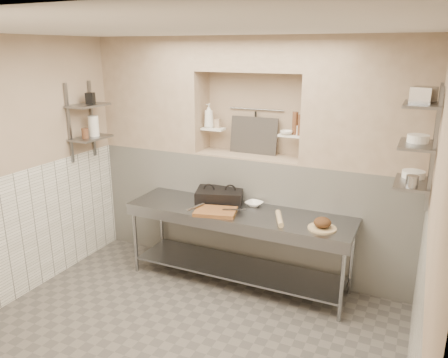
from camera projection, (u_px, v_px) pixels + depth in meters
The scene contains 48 objects.
floor at pixel (181, 342), 4.20m from camera, with size 4.00×3.90×0.10m, color #5A5450.
ceiling at pixel (170, 23), 3.36m from camera, with size 4.00×3.90×0.10m, color silver.
wall_left at pixel (9, 173), 4.61m from camera, with size 0.10×3.90×2.80m, color tan.
wall_right at pixel (437, 243), 2.95m from camera, with size 0.10×3.90×2.80m, color tan.
wall_back at pixel (258, 152), 5.51m from camera, with size 4.00×0.10×2.80m, color tan.
backwall_lower at pixel (249, 210), 5.50m from camera, with size 4.00×0.40×1.40m, color white.
alcove_sill at pixel (250, 156), 5.29m from camera, with size 1.30×0.40×0.02m, color tan.
backwall_pillar_left at pixel (156, 93), 5.63m from camera, with size 1.35×0.40×1.40m, color tan.
backwall_pillar_right at pixel (369, 104), 4.56m from camera, with size 1.35×0.40×1.40m, color tan.
backwall_header at pixel (252, 54), 4.95m from camera, with size 1.30×0.40×0.40m, color tan.
wainscot_left at pixel (22, 235), 4.78m from camera, with size 0.02×3.90×1.40m, color white.
wainscot_right at pixel (414, 329), 3.18m from camera, with size 0.02×3.90×1.40m, color white.
alcove_shelf_left at pixel (213, 129), 5.41m from camera, with size 0.28×0.16×0.03m, color white.
alcove_shelf_right at pixel (291, 135), 5.01m from camera, with size 0.28×0.16×0.03m, color white.
utensil_rail at pixel (256, 109), 5.29m from camera, with size 0.02×0.02×0.70m, color gray.
hanging_steel at pixel (255, 123), 5.32m from camera, with size 0.02×0.02×0.30m, color black.
splash_panel at pixel (254, 136), 5.32m from camera, with size 0.60×0.02×0.45m, color #383330.
shelf_rail_left_a at pixel (92, 119), 5.55m from camera, with size 0.03×0.03×0.95m, color slate.
shelf_rail_left_b at pixel (69, 123), 5.20m from camera, with size 0.03×0.03×0.95m, color slate.
wall_shelf_left_lower at pixel (91, 138), 5.38m from camera, with size 0.30×0.50×0.03m, color slate.
wall_shelf_left_upper at pixel (88, 105), 5.26m from camera, with size 0.30×0.50×0.03m, color slate.
shelf_rail_right_a at pixel (434, 142), 3.94m from camera, with size 0.03×0.03×1.05m, color slate.
shelf_rail_right_b at pixel (434, 151), 3.59m from camera, with size 0.03×0.03×1.05m, color slate.
wall_shelf_right_lower at pixel (412, 183), 3.92m from camera, with size 0.30×0.50×0.03m, color slate.
wall_shelf_right_mid at pixel (417, 145), 3.82m from camera, with size 0.30×0.50×0.03m, color slate.
wall_shelf_right_upper at pixel (422, 105), 3.72m from camera, with size 0.30×0.50×0.03m, color slate.
prep_table at pixel (238, 232), 4.99m from camera, with size 2.60×0.70×0.90m.
panini_press at pixel (220, 196), 5.21m from camera, with size 0.64×0.55×0.15m.
cutting_board at pixel (215, 212), 4.84m from camera, with size 0.45×0.32×0.04m, color brown.
knife_blade at pixel (234, 210), 4.83m from camera, with size 0.26×0.03×0.01m, color gray.
tongs at pixel (196, 207), 4.89m from camera, with size 0.03×0.03×0.28m, color gray.
mixing_bowl at pixel (254, 204), 5.08m from camera, with size 0.19×0.19×0.05m, color white.
rolling_pin at pixel (279, 219), 4.62m from camera, with size 0.06×0.06×0.39m, color tan.
bread_board at pixel (322, 228), 4.43m from camera, with size 0.29×0.29×0.02m, color tan.
bread_loaf at pixel (322, 222), 4.41m from camera, with size 0.18×0.18×0.11m, color #4C2D19.
bottle_soap at pixel (209, 116), 5.36m from camera, with size 0.12×0.12×0.30m, color white.
jar_alcove at pixel (218, 123), 5.42m from camera, with size 0.07×0.07×0.11m, color tan.
bowl_alcove at pixel (286, 133), 4.99m from camera, with size 0.14×0.14×0.05m, color white.
condiment_a at pixel (300, 125), 4.91m from camera, with size 0.06×0.06×0.24m, color brown.
condiment_b at pixel (295, 123), 4.96m from camera, with size 0.06×0.06×0.26m, color brown.
condiment_c at pixel (299, 130), 4.96m from camera, with size 0.06×0.06×0.11m, color white.
jug_left at pixel (94, 126), 5.40m from camera, with size 0.13×0.13×0.25m, color white.
jar_left at pixel (85, 133), 5.27m from camera, with size 0.08×0.08×0.12m, color brown.
box_left_upper at pixel (90, 98), 5.28m from camera, with size 0.10×0.10×0.13m, color black.
bowl_right at pixel (414, 174), 4.03m from camera, with size 0.21×0.21×0.06m, color white.
canister_right at pixel (412, 182), 3.74m from camera, with size 0.10×0.10×0.10m, color gray.
bowl_right_mid at pixel (418, 139), 3.84m from camera, with size 0.19×0.19×0.07m, color white.
basket_right at pixel (424, 95), 3.71m from camera, with size 0.17×0.21×0.14m, color gray.
Camera 1 is at (1.88, -3.06, 2.66)m, focal length 35.00 mm.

